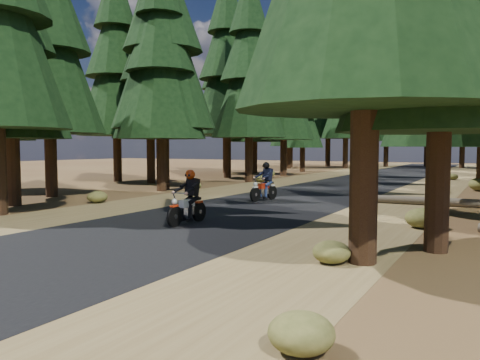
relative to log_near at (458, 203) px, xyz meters
The scene contains 9 objects.
ground 9.29m from the log_near, 134.65° to the right, with size 120.00×120.00×0.00m, color #4B301B.
road 6.73m from the log_near, 166.16° to the right, with size 6.00×100.00×0.01m, color black.
shoulder_l 11.25m from the log_near, behind, with size 3.20×100.00×0.01m, color brown.
shoulder_r 2.52m from the log_near, 140.18° to the right, with size 3.20×100.00×0.01m, color brown.
pine_forest 17.64m from the log_near, 114.40° to the left, with size 34.59×55.08×16.32m.
log_near is the anchor object (origin of this frame).
understory_shrubs 6.21m from the log_near, 149.72° to the left, with size 15.28×31.19×0.70m.
rider_lead 10.52m from the log_near, 128.16° to the right, with size 0.59×1.79×1.58m.
rider_follow 7.48m from the log_near, 165.95° to the right, with size 0.85×1.87×1.61m.
Camera 1 is at (7.98, -12.60, 2.23)m, focal length 35.00 mm.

